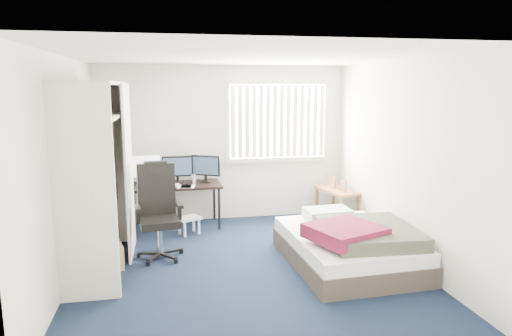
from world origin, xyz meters
The scene contains 10 objects.
ground centered at (0.00, 0.00, 0.00)m, with size 4.20×4.20×0.00m, color black.
room_shell centered at (0.00, 0.00, 1.51)m, with size 4.20×4.20×4.20m.
window_assembly centered at (0.90, 2.04, 1.60)m, with size 1.72×0.09×1.32m.
closet centered at (-1.67, 0.27, 1.35)m, with size 0.64×1.84×2.22m.
desk centered at (-0.78, 1.76, 0.72)m, with size 1.42×0.71×1.14m.
office_chair centered at (-1.02, 0.54, 0.47)m, with size 0.64×0.64×1.22m.
footstool centered at (-0.61, 1.35, 0.20)m, with size 0.39×0.36×0.26m.
nightstand centered at (1.75, 1.49, 0.48)m, with size 0.55×0.86×0.73m.
bed centered at (1.26, -0.22, 0.27)m, with size 1.46×1.89×0.61m.
pine_box centered at (-1.65, 0.21, 0.14)m, with size 0.39×0.29×0.29m, color #A07B50.
Camera 1 is at (-0.87, -5.21, 2.16)m, focal length 32.00 mm.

